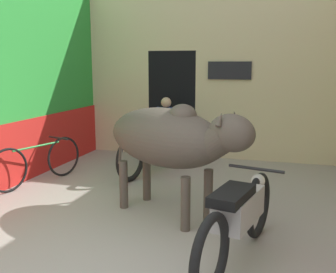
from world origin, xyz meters
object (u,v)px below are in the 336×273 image
motorcycle_far (152,146)px  shopkeeper_seated (165,128)px  motorcycle_near (238,216)px  plastic_stool (151,147)px  cow (170,138)px  bicycle (38,162)px

motorcycle_far → shopkeeper_seated: 0.83m
motorcycle_near → plastic_stool: motorcycle_near is taller
motorcycle_near → motorcycle_far: motorcycle_far is taller
cow → shopkeeper_seated: cow is taller
motorcycle_far → shopkeeper_seated: size_ratio=1.57×
cow → motorcycle_far: cow is taller
cow → motorcycle_near: cow is taller
motorcycle_near → motorcycle_far: size_ratio=1.03×
motorcycle_near → plastic_stool: 4.19m
bicycle → plastic_stool: bearing=59.4°
bicycle → plastic_stool: bicycle is taller
motorcycle_far → plastic_stool: bearing=110.2°
cow → bicycle: 2.53m
motorcycle_far → shopkeeper_seated: shopkeeper_seated is taller
motorcycle_near → shopkeeper_seated: bearing=116.8°
motorcycle_near → bicycle: motorcycle_near is taller
motorcycle_far → shopkeeper_seated: bearing=90.1°
motorcycle_near → bicycle: bearing=153.7°
plastic_stool → motorcycle_near: bearing=-59.6°
motorcycle_near → plastic_stool: (-2.11, 3.61, -0.21)m
shopkeeper_seated → plastic_stool: shopkeeper_seated is taller
shopkeeper_seated → motorcycle_near: bearing=-63.2°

